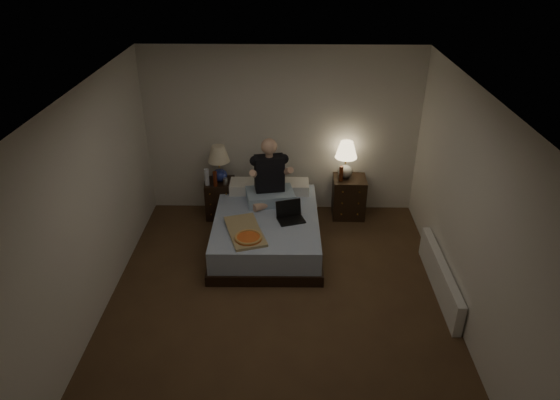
{
  "coord_description": "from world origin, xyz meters",
  "views": [
    {
      "loc": [
        0.11,
        -4.63,
        3.86
      ],
      "look_at": [
        0.0,
        0.9,
        0.85
      ],
      "focal_mm": 32.0,
      "sensor_mm": 36.0,
      "label": 1
    }
  ],
  "objects_px": {
    "lamp_right": "(346,160)",
    "soda_can": "(225,181)",
    "nightstand_right": "(349,197)",
    "bed": "(267,230)",
    "person": "(270,172)",
    "beer_bottle_left": "(215,179)",
    "pizza_box": "(248,238)",
    "nightstand_left": "(220,198)",
    "beer_bottle_right": "(341,174)",
    "lamp_left": "(219,164)",
    "radiator": "(440,277)",
    "water_bottle": "(207,177)",
    "laptop": "(291,213)"
  },
  "relations": [
    {
      "from": "soda_can",
      "to": "beer_bottle_left",
      "type": "bearing_deg",
      "value": -160.99
    },
    {
      "from": "lamp_right",
      "to": "beer_bottle_left",
      "type": "bearing_deg",
      "value": -172.96
    },
    {
      "from": "nightstand_left",
      "to": "water_bottle",
      "type": "relative_size",
      "value": 2.3
    },
    {
      "from": "nightstand_right",
      "to": "water_bottle",
      "type": "relative_size",
      "value": 2.49
    },
    {
      "from": "beer_bottle_left",
      "to": "pizza_box",
      "type": "relative_size",
      "value": 0.3
    },
    {
      "from": "lamp_right",
      "to": "laptop",
      "type": "xyz_separation_m",
      "value": [
        -0.79,
        -1.01,
        -0.32
      ]
    },
    {
      "from": "person",
      "to": "radiator",
      "type": "distance_m",
      "value": 2.59
    },
    {
      "from": "bed",
      "to": "beer_bottle_right",
      "type": "height_order",
      "value": "beer_bottle_right"
    },
    {
      "from": "lamp_right",
      "to": "soda_can",
      "type": "relative_size",
      "value": 5.6
    },
    {
      "from": "beer_bottle_right",
      "to": "person",
      "type": "relative_size",
      "value": 0.25
    },
    {
      "from": "radiator",
      "to": "bed",
      "type": "bearing_deg",
      "value": 155.47
    },
    {
      "from": "nightstand_right",
      "to": "soda_can",
      "type": "xyz_separation_m",
      "value": [
        -1.83,
        -0.15,
        0.31
      ]
    },
    {
      "from": "bed",
      "to": "person",
      "type": "relative_size",
      "value": 1.99
    },
    {
      "from": "bed",
      "to": "nightstand_right",
      "type": "xyz_separation_m",
      "value": [
        1.2,
        0.83,
        0.08
      ]
    },
    {
      "from": "lamp_right",
      "to": "pizza_box",
      "type": "bearing_deg",
      "value": -131.23
    },
    {
      "from": "nightstand_left",
      "to": "bed",
      "type": "bearing_deg",
      "value": -52.64
    },
    {
      "from": "soda_can",
      "to": "pizza_box",
      "type": "distance_m",
      "value": 1.4
    },
    {
      "from": "lamp_left",
      "to": "nightstand_right",
      "type": "bearing_deg",
      "value": 0.88
    },
    {
      "from": "nightstand_right",
      "to": "beer_bottle_left",
      "type": "bearing_deg",
      "value": -173.61
    },
    {
      "from": "lamp_left",
      "to": "radiator",
      "type": "bearing_deg",
      "value": -31.95
    },
    {
      "from": "lamp_left",
      "to": "beer_bottle_left",
      "type": "height_order",
      "value": "lamp_left"
    },
    {
      "from": "person",
      "to": "pizza_box",
      "type": "height_order",
      "value": "person"
    },
    {
      "from": "beer_bottle_left",
      "to": "person",
      "type": "relative_size",
      "value": 0.25
    },
    {
      "from": "beer_bottle_right",
      "to": "laptop",
      "type": "relative_size",
      "value": 0.68
    },
    {
      "from": "person",
      "to": "beer_bottle_right",
      "type": "bearing_deg",
      "value": 8.81
    },
    {
      "from": "lamp_left",
      "to": "person",
      "type": "relative_size",
      "value": 0.6
    },
    {
      "from": "bed",
      "to": "pizza_box",
      "type": "xyz_separation_m",
      "value": [
        -0.19,
        -0.63,
        0.27
      ]
    },
    {
      "from": "nightstand_right",
      "to": "water_bottle",
      "type": "bearing_deg",
      "value": -174.81
    },
    {
      "from": "nightstand_right",
      "to": "radiator",
      "type": "relative_size",
      "value": 0.39
    },
    {
      "from": "beer_bottle_left",
      "to": "person",
      "type": "distance_m",
      "value": 0.87
    },
    {
      "from": "soda_can",
      "to": "laptop",
      "type": "xyz_separation_m",
      "value": [
        0.96,
        -0.82,
        -0.04
      ]
    },
    {
      "from": "nightstand_left",
      "to": "beer_bottle_right",
      "type": "bearing_deg",
      "value": -6.57
    },
    {
      "from": "nightstand_left",
      "to": "lamp_left",
      "type": "bearing_deg",
      "value": 43.63
    },
    {
      "from": "lamp_left",
      "to": "person",
      "type": "xyz_separation_m",
      "value": [
        0.76,
        -0.41,
        0.07
      ]
    },
    {
      "from": "beer_bottle_left",
      "to": "lamp_left",
      "type": "bearing_deg",
      "value": 74.52
    },
    {
      "from": "bed",
      "to": "person",
      "type": "height_order",
      "value": "person"
    },
    {
      "from": "bed",
      "to": "beer_bottle_right",
      "type": "relative_size",
      "value": 8.06
    },
    {
      "from": "nightstand_right",
      "to": "beer_bottle_left",
      "type": "xyz_separation_m",
      "value": [
        -1.97,
        -0.19,
        0.38
      ]
    },
    {
      "from": "lamp_right",
      "to": "soda_can",
      "type": "distance_m",
      "value": 1.79
    },
    {
      "from": "lamp_left",
      "to": "pizza_box",
      "type": "height_order",
      "value": "lamp_left"
    },
    {
      "from": "soda_can",
      "to": "pizza_box",
      "type": "height_order",
      "value": "soda_can"
    },
    {
      "from": "laptop",
      "to": "radiator",
      "type": "distance_m",
      "value": 2.01
    },
    {
      "from": "nightstand_right",
      "to": "water_bottle",
      "type": "height_order",
      "value": "water_bottle"
    },
    {
      "from": "lamp_left",
      "to": "pizza_box",
      "type": "xyz_separation_m",
      "value": [
        0.53,
        -1.44,
        -0.35
      ]
    },
    {
      "from": "nightstand_left",
      "to": "pizza_box",
      "type": "xyz_separation_m",
      "value": [
        0.54,
        -1.43,
        0.22
      ]
    },
    {
      "from": "nightstand_left",
      "to": "radiator",
      "type": "height_order",
      "value": "nightstand_left"
    },
    {
      "from": "bed",
      "to": "nightstand_right",
      "type": "height_order",
      "value": "nightstand_right"
    },
    {
      "from": "water_bottle",
      "to": "laptop",
      "type": "relative_size",
      "value": 0.74
    },
    {
      "from": "bed",
      "to": "person",
      "type": "bearing_deg",
      "value": 83.86
    },
    {
      "from": "nightstand_left",
      "to": "water_bottle",
      "type": "distance_m",
      "value": 0.46
    }
  ]
}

